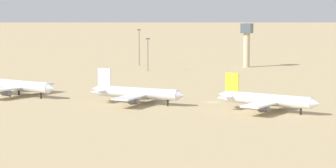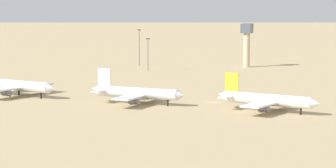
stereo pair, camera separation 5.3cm
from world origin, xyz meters
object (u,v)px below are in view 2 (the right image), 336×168
object	(u,v)px
parked_jet_white_2	(137,93)
control_tower	(247,41)
light_pole_west	(139,45)
light_pole_east	(148,52)
parked_jet_navy_1	(16,85)
parked_jet_yellow_3	(267,100)

from	to	relation	value
parked_jet_white_2	control_tower	world-z (taller)	control_tower
light_pole_west	light_pole_east	size ratio (longest dim) A/B	1.19
light_pole_west	parked_jet_navy_1	bearing A→B (deg)	-85.74
parked_jet_yellow_3	light_pole_west	world-z (taller)	light_pole_west
parked_jet_navy_1	light_pole_east	xyz separation A→B (m)	(6.57, 99.33, 5.10)
parked_jet_white_2	light_pole_west	size ratio (longest dim) A/B	1.85
light_pole_east	parked_jet_yellow_3	bearing A→B (deg)	-49.73
control_tower	light_pole_east	bearing A→B (deg)	-134.24
parked_jet_white_2	light_pole_east	xyz separation A→B (m)	(-41.07, 100.62, 5.27)
parked_jet_yellow_3	light_pole_east	bearing A→B (deg)	140.89
control_tower	light_pole_west	size ratio (longest dim) A/B	1.18
parked_jet_yellow_3	light_pole_west	xyz separation A→B (m)	(-100.76, 124.66, 6.75)
parked_jet_navy_1	light_pole_west	distance (m)	124.19
parked_jet_yellow_3	light_pole_east	size ratio (longest dim) A/B	2.20
parked_jet_navy_1	light_pole_east	distance (m)	99.68
parked_jet_white_2	light_pole_west	world-z (taller)	light_pole_west
parked_jet_yellow_3	control_tower	distance (m)	146.59
parked_jet_navy_1	parked_jet_white_2	bearing A→B (deg)	9.40
parked_jet_navy_1	control_tower	bearing A→B (deg)	83.38
light_pole_west	parked_jet_yellow_3	bearing A→B (deg)	-51.05
control_tower	parked_jet_navy_1	bearing A→B (deg)	-107.56
parked_jet_white_2	parked_jet_yellow_3	size ratio (longest dim) A/B	1.00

